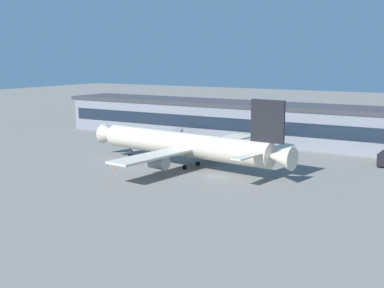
# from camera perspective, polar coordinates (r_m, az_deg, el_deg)

# --- Properties ---
(ground_plane) EXTENTS (600.00, 600.00, 0.00)m
(ground_plane) POSITION_cam_1_polar(r_m,az_deg,el_deg) (115.80, 2.55, -3.56)
(ground_plane) COLOR slate
(terminal_building) EXTENTS (165.96, 19.24, 12.09)m
(terminal_building) POSITION_cam_1_polar(r_m,az_deg,el_deg) (159.70, 11.22, 2.15)
(terminal_building) COLOR gray
(terminal_building) RESTS_ON ground_plane
(airliner) EXTENTS (57.98, 49.56, 17.56)m
(airliner) POSITION_cam_1_polar(r_m,az_deg,el_deg) (123.87, -0.63, -0.10)
(airliner) COLOR beige
(airliner) RESTS_ON ground_plane
(follow_me_car) EXTENTS (4.37, 4.53, 1.85)m
(follow_me_car) POSITION_cam_1_polar(r_m,az_deg,el_deg) (144.46, 10.44, -0.61)
(follow_me_car) COLOR white
(follow_me_car) RESTS_ON ground_plane
(catering_truck) EXTENTS (5.49, 7.61, 4.15)m
(catering_truck) POSITION_cam_1_polar(r_m,az_deg,el_deg) (159.68, -1.62, 0.96)
(catering_truck) COLOR gray
(catering_truck) RESTS_ON ground_plane
(traffic_cone_0) EXTENTS (0.52, 0.52, 0.65)m
(traffic_cone_0) POSITION_cam_1_polar(r_m,az_deg,el_deg) (123.19, -8.58, -2.70)
(traffic_cone_0) COLOR #F2590C
(traffic_cone_0) RESTS_ON ground_plane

